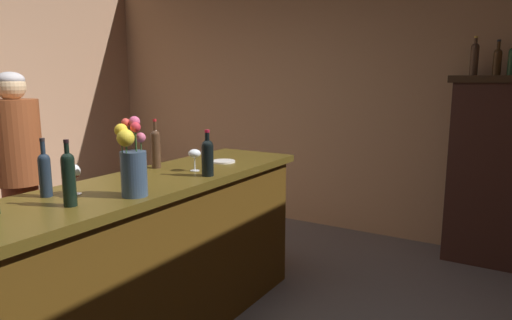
# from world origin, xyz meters

# --- Properties ---
(wall_back) EXTENTS (5.57, 0.12, 2.96)m
(wall_back) POSITION_xyz_m (0.00, 3.02, 1.48)
(wall_back) COLOR tan
(wall_back) RESTS_ON ground
(bar_counter) EXTENTS (0.66, 2.65, 1.03)m
(bar_counter) POSITION_xyz_m (0.25, 0.21, 0.52)
(bar_counter) COLOR #50330E
(bar_counter) RESTS_ON ground
(display_cabinet) EXTENTS (0.94, 0.39, 1.65)m
(display_cabinet) POSITION_xyz_m (1.99, 2.73, 0.86)
(display_cabinet) COLOR #391D17
(display_cabinet) RESTS_ON ground
(wine_bottle_pinot) EXTENTS (0.06, 0.06, 0.30)m
(wine_bottle_pinot) POSITION_xyz_m (0.09, -0.27, 1.15)
(wine_bottle_pinot) COLOR #1C2835
(wine_bottle_pinot) RESTS_ON bar_counter
(wine_bottle_merlot) EXTENTS (0.06, 0.06, 0.31)m
(wine_bottle_merlot) POSITION_xyz_m (0.34, -0.32, 1.17)
(wine_bottle_merlot) COLOR black
(wine_bottle_merlot) RESTS_ON bar_counter
(wine_bottle_rose) EXTENTS (0.07, 0.07, 0.28)m
(wine_bottle_rose) POSITION_xyz_m (0.48, 0.55, 1.15)
(wine_bottle_rose) COLOR black
(wine_bottle_rose) RESTS_ON bar_counter
(wine_bottle_chardonnay) EXTENTS (0.06, 0.06, 0.33)m
(wine_bottle_chardonnay) POSITION_xyz_m (0.03, 0.58, 1.17)
(wine_bottle_chardonnay) COLOR #452D1D
(wine_bottle_chardonnay) RESTS_ON bar_counter
(wine_glass_front) EXTENTS (0.06, 0.06, 0.16)m
(wine_glass_front) POSITION_xyz_m (0.18, -0.17, 1.14)
(wine_glass_front) COLOR white
(wine_glass_front) RESTS_ON bar_counter
(wine_glass_mid) EXTENTS (0.08, 0.08, 0.14)m
(wine_glass_mid) POSITION_xyz_m (0.31, 0.63, 1.14)
(wine_glass_mid) COLOR white
(wine_glass_mid) RESTS_ON bar_counter
(flower_arrangement) EXTENTS (0.13, 0.17, 0.40)m
(flower_arrangement) POSITION_xyz_m (0.46, -0.04, 1.20)
(flower_arrangement) COLOR #354961
(flower_arrangement) RESTS_ON bar_counter
(cheese_plate) EXTENTS (0.17, 0.17, 0.01)m
(cheese_plate) POSITION_xyz_m (0.29, 0.98, 1.03)
(cheese_plate) COLOR white
(cheese_plate) RESTS_ON bar_counter
(display_bottle_left) EXTENTS (0.07, 0.07, 0.33)m
(display_bottle_left) POSITION_xyz_m (1.69, 2.73, 1.80)
(display_bottle_left) COLOR #452F20
(display_bottle_left) RESTS_ON display_cabinet
(display_bottle_midleft) EXTENTS (0.07, 0.07, 0.29)m
(display_bottle_midleft) POSITION_xyz_m (1.87, 2.73, 1.77)
(display_bottle_midleft) COLOR #422912
(display_bottle_midleft) RESTS_ON display_cabinet
(patron_in_navy) EXTENTS (0.35, 0.35, 1.67)m
(patron_in_navy) POSITION_xyz_m (-1.11, 0.30, 0.92)
(patron_in_navy) COLOR brown
(patron_in_navy) RESTS_ON ground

